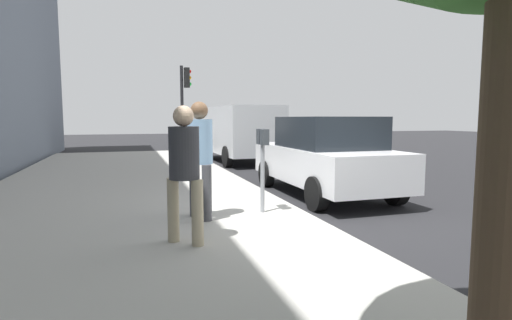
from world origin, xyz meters
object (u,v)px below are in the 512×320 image
Objects in this scene: parked_sedan_near at (325,156)px; parking_meter at (263,153)px; pedestrian_bystander at (184,163)px; pedestrian_at_meter at (200,149)px; parked_van_far at (239,130)px; traffic_signal at (185,97)px.

parking_meter is at bearing 130.35° from parked_sedan_near.
parked_sedan_near is at bearing -4.10° from pedestrian_bystander.
parked_van_far reaches higher than pedestrian_at_meter.
parked_van_far is (10.47, -3.55, 0.08)m from pedestrian_bystander.
parked_sedan_near is (3.08, -3.55, -0.28)m from pedestrian_bystander.
pedestrian_at_meter is 1.29m from pedestrian_bystander.
parked_van_far is (9.25, -3.14, 0.00)m from pedestrian_at_meter.
pedestrian_bystander is at bearing 130.97° from parked_sedan_near.
pedestrian_bystander is at bearing 172.24° from traffic_signal.
pedestrian_bystander is at bearing -128.41° from pedestrian_at_meter.
pedestrian_at_meter is at bearing 173.64° from traffic_signal.
parked_sedan_near is 0.84× the size of parked_van_far.
traffic_signal reaches higher than pedestrian_at_meter.
pedestrian_at_meter reaches higher than parked_sedan_near.
parked_van_far reaches higher than parked_sedan_near.
traffic_signal reaches higher than pedestrian_bystander.
pedestrian_bystander is 11.06m from parked_van_far.
parked_sedan_near reaches higher than parking_meter.
pedestrian_at_meter is 3.66m from parked_sedan_near.
traffic_signal is (10.88, -1.48, 1.40)m from pedestrian_bystander.
parked_sedan_near is (1.76, -2.07, -0.27)m from parking_meter.
parked_sedan_near is (1.85, -3.14, -0.36)m from pedestrian_at_meter.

